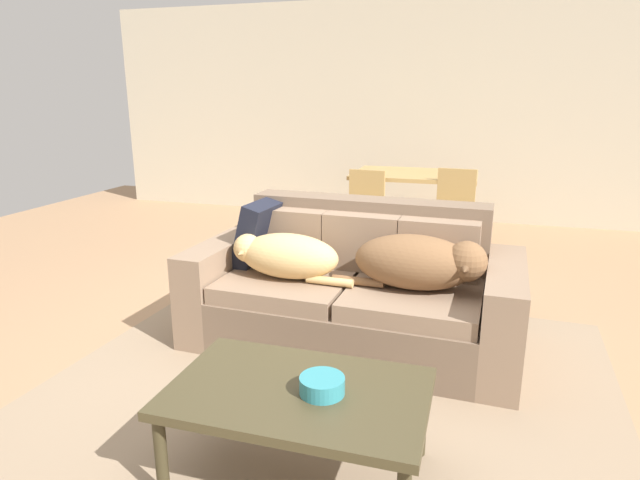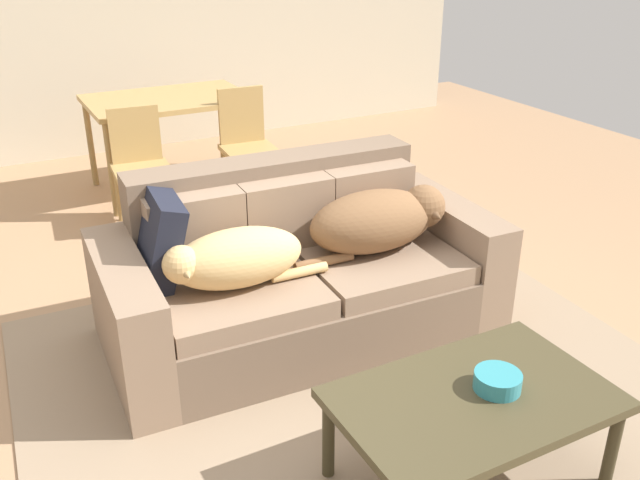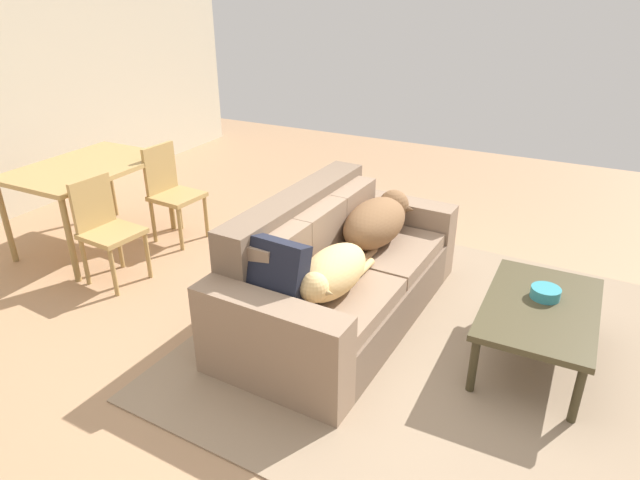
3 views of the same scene
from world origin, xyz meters
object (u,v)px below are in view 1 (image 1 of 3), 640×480
(bowl_on_coffee_table, at_px, (322,385))
(dog_on_right_cushion, at_px, (420,262))
(dining_table, at_px, (415,180))
(couch, at_px, (355,291))
(dog_on_left_cushion, at_px, (285,255))
(coffee_table, at_px, (298,398))
(throw_pillow_by_left_arm, at_px, (259,233))
(dining_chair_near_right, at_px, (453,212))
(dining_chair_near_left, at_px, (363,209))

(bowl_on_coffee_table, bearing_deg, dog_on_right_cushion, 78.93)
(dining_table, bearing_deg, dog_on_right_cushion, -82.26)
(couch, xyz_separation_m, dog_on_right_cushion, (0.42, -0.14, 0.28))
(dog_on_left_cushion, relative_size, dining_table, 0.63)
(coffee_table, height_order, dining_table, dining_table)
(dog_on_right_cushion, xyz_separation_m, throw_pillow_by_left_arm, (-1.12, 0.23, 0.03))
(couch, distance_m, throw_pillow_by_left_arm, 0.78)
(dining_chair_near_right, bearing_deg, dining_table, 133.32)
(couch, bearing_deg, dining_table, 90.91)
(dining_table, height_order, dining_chair_near_right, dining_chair_near_right)
(dog_on_right_cushion, distance_m, bowl_on_coffee_table, 1.27)
(throw_pillow_by_left_arm, bearing_deg, dining_table, 72.05)
(couch, height_order, dog_on_right_cushion, couch)
(dining_table, bearing_deg, couch, -91.54)
(couch, bearing_deg, dog_on_left_cushion, -154.94)
(dog_on_left_cushion, distance_m, bowl_on_coffee_table, 1.35)
(dog_on_left_cushion, bearing_deg, dog_on_right_cushion, 4.49)
(throw_pillow_by_left_arm, xyz_separation_m, coffee_table, (0.78, -1.46, -0.27))
(dog_on_right_cushion, relative_size, dining_table, 0.71)
(dog_on_left_cushion, height_order, coffee_table, dog_on_left_cushion)
(couch, height_order, bowl_on_coffee_table, couch)
(dining_chair_near_right, bearing_deg, dog_on_left_cushion, -109.61)
(dog_on_left_cushion, bearing_deg, dining_chair_near_right, 68.62)
(dining_chair_near_right, bearing_deg, bowl_on_coffee_table, -91.44)
(dog_on_left_cushion, height_order, throw_pillow_by_left_arm, throw_pillow_by_left_arm)
(dog_on_right_cushion, bearing_deg, coffee_table, -103.20)
(throw_pillow_by_left_arm, relative_size, bowl_on_coffee_table, 2.44)
(dog_on_right_cushion, relative_size, dining_chair_near_right, 1.02)
(dog_on_left_cushion, distance_m, coffee_table, 1.31)
(coffee_table, bearing_deg, dining_chair_near_left, 97.58)
(couch, distance_m, dog_on_right_cushion, 0.53)
(throw_pillow_by_left_arm, relative_size, coffee_table, 0.42)
(coffee_table, bearing_deg, throw_pillow_by_left_arm, 118.10)
(dog_on_left_cushion, relative_size, bowl_on_coffee_table, 4.41)
(throw_pillow_by_left_arm, xyz_separation_m, dining_chair_near_left, (0.35, 1.76, -0.17))
(dog_on_left_cushion, xyz_separation_m, dining_chair_near_right, (0.92, 2.09, -0.10))
(dog_on_right_cushion, distance_m, throw_pillow_by_left_arm, 1.15)
(coffee_table, xyz_separation_m, bowl_on_coffee_table, (0.10, -0.01, 0.08))
(dog_on_left_cushion, relative_size, throw_pillow_by_left_arm, 1.81)
(couch, relative_size, dining_chair_near_right, 2.36)
(dining_table, bearing_deg, dining_chair_near_left, -124.10)
(dog_on_right_cushion, xyz_separation_m, bowl_on_coffee_table, (-0.24, -1.23, -0.16))
(dog_on_right_cushion, height_order, dining_chair_near_right, dining_chair_near_right)
(dining_chair_near_left, bearing_deg, bowl_on_coffee_table, -75.77)
(dog_on_right_cushion, distance_m, dining_chair_near_left, 2.14)
(couch, distance_m, dining_table, 2.49)
(dog_on_right_cushion, height_order, dining_chair_near_left, dining_chair_near_left)
(couch, bearing_deg, throw_pillow_by_left_arm, 175.25)
(couch, xyz_separation_m, dining_table, (0.07, 2.46, 0.36))
(coffee_table, relative_size, dining_chair_near_right, 1.19)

